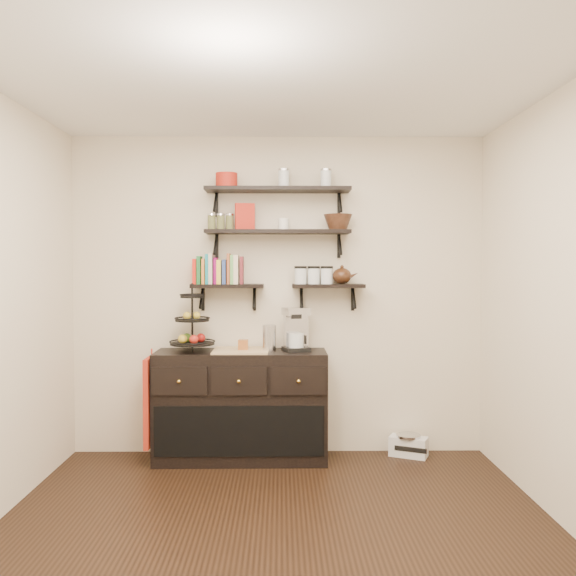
{
  "coord_description": "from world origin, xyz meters",
  "views": [
    {
      "loc": [
        0.03,
        -3.46,
        1.59
      ],
      "look_at": [
        0.08,
        1.15,
        1.43
      ],
      "focal_mm": 38.0,
      "sensor_mm": 36.0,
      "label": 1
    }
  ],
  "objects": [
    {
      "name": "red_pot",
      "position": [
        -0.42,
        1.61,
        2.31
      ],
      "size": [
        0.18,
        0.18,
        0.12
      ],
      "primitive_type": "cylinder",
      "color": "#AA2013",
      "rests_on": "shelf_top"
    },
    {
      "name": "thermal_carafe",
      "position": [
        -0.07,
        1.49,
        1.01
      ],
      "size": [
        0.11,
        0.11,
        0.22
      ],
      "primitive_type": "cylinder",
      "color": "silver",
      "rests_on": "sideboard"
    },
    {
      "name": "apron",
      "position": [
        -1.03,
        1.41,
        0.51
      ],
      "size": [
        0.04,
        0.31,
        0.71
      ],
      "primitive_type": "cube",
      "color": "#A32911",
      "rests_on": "sideboard"
    },
    {
      "name": "recipe_box",
      "position": [
        -0.27,
        1.61,
        2.01
      ],
      "size": [
        0.17,
        0.09,
        0.22
      ],
      "primitive_type": "cube",
      "rotation": [
        0.0,
        0.0,
        0.18
      ],
      "color": "#AA2013",
      "rests_on": "shelf_mid"
    },
    {
      "name": "walnut_bowl",
      "position": [
        0.5,
        1.61,
        1.96
      ],
      "size": [
        0.24,
        0.24,
        0.13
      ],
      "primitive_type": null,
      "color": "black",
      "rests_on": "shelf_mid"
    },
    {
      "name": "shelf_mid",
      "position": [
        0.0,
        1.62,
        1.88
      ],
      "size": [
        1.2,
        0.27,
        0.23
      ],
      "color": "black",
      "rests_on": "back_wall"
    },
    {
      "name": "sideboard",
      "position": [
        -0.3,
        1.51,
        0.45
      ],
      "size": [
        1.4,
        0.5,
        0.92
      ],
      "color": "black",
      "rests_on": "floor"
    },
    {
      "name": "ceiling",
      "position": [
        0.0,
        0.0,
        2.7
      ],
      "size": [
        3.5,
        3.5,
        0.02
      ],
      "primitive_type": "cube",
      "color": "white",
      "rests_on": "back_wall"
    },
    {
      "name": "shelf_top",
      "position": [
        0.0,
        1.62,
        2.23
      ],
      "size": [
        1.2,
        0.27,
        0.23
      ],
      "color": "black",
      "rests_on": "back_wall"
    },
    {
      "name": "radio",
      "position": [
        1.1,
        1.59,
        0.09
      ],
      "size": [
        0.34,
        0.28,
        0.18
      ],
      "rotation": [
        0.0,
        0.0,
        -0.43
      ],
      "color": "silver",
      "rests_on": "floor"
    },
    {
      "name": "back_wall",
      "position": [
        0.0,
        1.75,
        1.35
      ],
      "size": [
        3.5,
        0.02,
        2.7
      ],
      "primitive_type": "cube",
      "color": "beige",
      "rests_on": "ground"
    },
    {
      "name": "shelf_low_right",
      "position": [
        0.42,
        1.63,
        1.43
      ],
      "size": [
        0.6,
        0.25,
        0.23
      ],
      "color": "black",
      "rests_on": "back_wall"
    },
    {
      "name": "teapot",
      "position": [
        0.54,
        1.63,
        1.53
      ],
      "size": [
        0.24,
        0.19,
        0.16
      ],
      "primitive_type": null,
      "rotation": [
        0.0,
        0.0,
        -0.17
      ],
      "color": "#361E10",
      "rests_on": "shelf_low_right"
    },
    {
      "name": "fruit_stand",
      "position": [
        -0.7,
        1.52,
        1.08
      ],
      "size": [
        0.36,
        0.36,
        0.53
      ],
      "rotation": [
        0.0,
        0.0,
        0.32
      ],
      "color": "black",
      "rests_on": "sideboard"
    },
    {
      "name": "cookbooks",
      "position": [
        -0.47,
        1.63,
        1.57
      ],
      "size": [
        0.43,
        0.15,
        0.26
      ],
      "color": "red",
      "rests_on": "shelf_low_left"
    },
    {
      "name": "ramekins",
      "position": [
        0.05,
        1.61,
        1.95
      ],
      "size": [
        0.09,
        0.09,
        0.1
      ],
      "primitive_type": "cylinder",
      "color": "white",
      "rests_on": "shelf_mid"
    },
    {
      "name": "shelf_low_left",
      "position": [
        -0.42,
        1.63,
        1.43
      ],
      "size": [
        0.6,
        0.25,
        0.23
      ],
      "color": "black",
      "rests_on": "back_wall"
    },
    {
      "name": "glass_canisters",
      "position": [
        0.3,
        1.63,
        1.51
      ],
      "size": [
        0.32,
        0.1,
        0.13
      ],
      "color": "silver",
      "rests_on": "shelf_low_right"
    },
    {
      "name": "candle",
      "position": [
        -0.28,
        1.51,
        0.96
      ],
      "size": [
        0.08,
        0.08,
        0.08
      ],
      "primitive_type": "cube",
      "color": "brown",
      "rests_on": "sideboard"
    },
    {
      "name": "coffee_maker",
      "position": [
        0.15,
        1.54,
        1.07
      ],
      "size": [
        0.24,
        0.24,
        0.36
      ],
      "rotation": [
        0.0,
        0.0,
        0.33
      ],
      "color": "black",
      "rests_on": "sideboard"
    },
    {
      "name": "floor",
      "position": [
        0.0,
        0.0,
        0.0
      ],
      "size": [
        3.5,
        3.5,
        0.0
      ],
      "primitive_type": "plane",
      "color": "black",
      "rests_on": "ground"
    }
  ]
}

